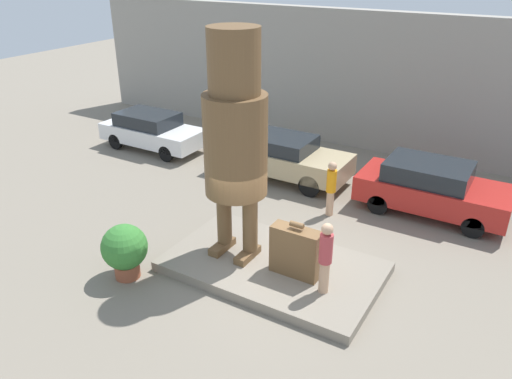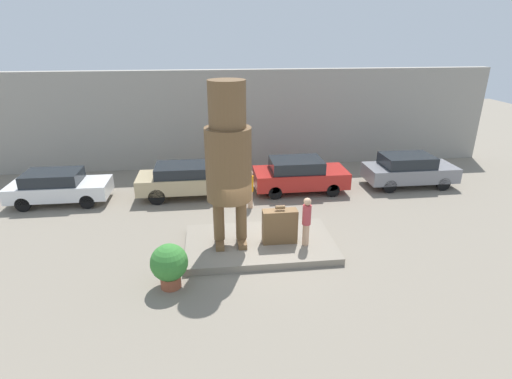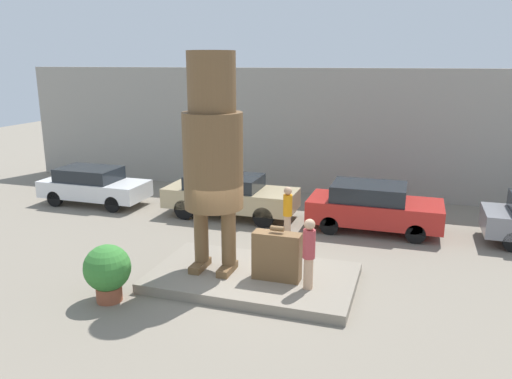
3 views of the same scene
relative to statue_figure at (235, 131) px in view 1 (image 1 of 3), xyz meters
name	(u,v)px [view 1 (image 1 of 3)]	position (x,y,z in m)	size (l,w,h in m)	color
ground_plane	(273,271)	(1.01, 0.03, -3.43)	(60.00, 60.00, 0.00)	gray
pedestal	(273,267)	(1.01, 0.03, -3.30)	(5.10, 3.03, 0.25)	gray
building_backdrop	(398,86)	(1.01, 9.44, -0.83)	(28.00, 0.60, 5.18)	gray
statue_figure	(235,131)	(0.00, 0.00, 0.00)	(1.47, 1.47, 5.44)	brown
giant_suitcase	(296,252)	(1.67, -0.11, -2.58)	(1.18, 0.42, 1.37)	brown
tourist	(326,255)	(2.52, -0.40, -2.24)	(0.29, 0.29, 1.71)	tan
parked_car_white	(152,130)	(-7.16, 4.94, -2.66)	(4.15, 1.71, 1.44)	silver
parked_car_tan	(280,155)	(-1.53, 5.04, -2.60)	(4.72, 1.78, 1.51)	tan
parked_car_red	(431,187)	(3.51, 5.06, -2.61)	(4.28, 1.88, 1.57)	#B2231E
planter_pot	(125,249)	(-1.87, -1.96, -2.66)	(1.09, 1.09, 1.37)	brown
worker_hivis	(331,186)	(1.04, 3.42, -2.50)	(0.29, 0.29, 1.68)	tan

